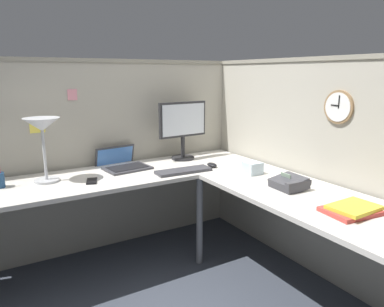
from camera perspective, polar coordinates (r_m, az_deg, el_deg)
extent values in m
plane|color=#383D47|center=(2.79, 0.06, -19.07)|extent=(6.80, 6.80, 0.00)
cube|color=#A8A393|center=(3.11, -14.06, -0.61)|extent=(2.57, 0.10, 1.55)
cube|color=gray|center=(3.03, -14.88, 14.07)|extent=(2.57, 0.12, 0.03)
cube|color=#A8A393|center=(2.83, 18.28, -2.20)|extent=(0.10, 2.37, 1.55)
cube|color=gray|center=(2.74, 19.45, 13.98)|extent=(0.12, 2.37, 0.03)
cube|color=beige|center=(2.75, -11.76, -3.50)|extent=(2.35, 0.66, 0.03)
cube|color=beige|center=(2.34, 17.95, -6.77)|extent=(0.66, 1.49, 0.03)
cylinder|color=slate|center=(2.83, 1.20, -10.66)|extent=(0.05, 0.05, 0.70)
cylinder|color=#232326|center=(3.16, -1.45, -0.69)|extent=(0.20, 0.20, 0.02)
cylinder|color=#232326|center=(3.14, -1.46, 1.09)|extent=(0.04, 0.04, 0.20)
cube|color=#232326|center=(3.10, -1.48, 5.44)|extent=(0.46, 0.07, 0.30)
cube|color=silver|center=(3.08, -1.30, 5.41)|extent=(0.42, 0.04, 0.26)
cube|color=#38383D|center=(2.87, -10.20, -2.32)|extent=(0.37, 0.28, 0.02)
cube|color=black|center=(2.86, -10.21, -2.13)|extent=(0.31, 0.21, 0.00)
cube|color=#38383D|center=(3.05, -12.18, -0.77)|extent=(0.35, 0.11, 0.22)
cube|color=#4C84D8|center=(3.05, -12.11, -0.80)|extent=(0.31, 0.09, 0.18)
cube|color=#38383D|center=(2.74, -1.36, -2.76)|extent=(0.44, 0.16, 0.02)
ellipsoid|color=black|center=(2.89, 3.19, -1.82)|extent=(0.06, 0.10, 0.03)
cylinder|color=#B7BABF|center=(2.70, -22.04, -3.97)|extent=(0.17, 0.17, 0.02)
cylinder|color=#B7BABF|center=(2.66, -22.38, 0.00)|extent=(0.02, 0.02, 0.38)
cone|color=#B7BABF|center=(2.63, -22.75, 4.27)|extent=(0.24, 0.24, 0.09)
cylinder|color=#B21E1E|center=(2.66, -28.20, -2.42)|extent=(0.01, 0.02, 0.13)
cube|color=black|center=(2.60, -15.62, -4.22)|extent=(0.11, 0.16, 0.01)
cube|color=#38383D|center=(2.43, 15.08, -4.61)|extent=(0.20, 0.21, 0.10)
cube|color=#8CA58C|center=(2.44, 14.65, -3.54)|extent=(0.02, 0.09, 0.04)
cube|color=#38383D|center=(2.37, 16.50, -4.66)|extent=(0.19, 0.05, 0.04)
cube|color=#BF3F38|center=(2.14, 23.83, -8.35)|extent=(0.30, 0.24, 0.02)
cube|color=yellow|center=(2.14, 24.34, -7.78)|extent=(0.27, 0.20, 0.02)
cube|color=silver|center=(2.72, 9.56, -2.28)|extent=(0.12, 0.12, 0.09)
cylinder|color=olive|center=(2.56, 22.33, 6.84)|extent=(0.03, 0.22, 0.22)
cylinder|color=white|center=(2.54, 22.09, 6.83)|extent=(0.00, 0.19, 0.19)
cube|color=black|center=(2.55, 21.71, 7.11)|extent=(0.00, 0.06, 0.01)
cube|color=black|center=(2.53, 22.30, 7.59)|extent=(0.00, 0.01, 0.08)
cube|color=#EAD84C|center=(2.91, -23.33, 3.72)|extent=(0.11, 0.00, 0.07)
cube|color=#99B7E5|center=(3.22, -3.74, 6.80)|extent=(0.10, 0.00, 0.07)
cube|color=pink|center=(2.93, -18.46, 8.83)|extent=(0.07, 0.00, 0.08)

